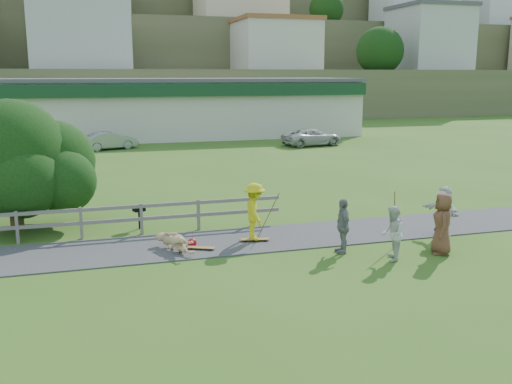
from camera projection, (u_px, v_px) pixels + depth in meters
ground at (220, 258)px, 17.26m from camera, size 260.00×260.00×0.00m
path at (209, 243)px, 18.66m from camera, size 34.00×3.00×0.04m
fence at (61, 219)px, 18.91m from camera, size 15.05×0.10×1.10m
strip_mall at (174, 107)px, 50.64m from camera, size 32.50×10.75×5.10m
hillside at (101, 22)px, 100.00m from camera, size 220.00×67.00×47.50m
skater_rider at (255, 214)px, 18.67m from camera, size 0.79×1.27×1.89m
skater_fallen at (175, 242)px, 17.77m from camera, size 1.76×1.12×0.64m
spectator_a at (392, 234)px, 16.84m from camera, size 0.92×1.00×1.66m
spectator_b at (343, 226)px, 17.60m from camera, size 0.57×1.06×1.72m
spectator_c at (442, 224)px, 17.45m from camera, size 0.94×1.10×1.91m
spectator_d at (443, 212)px, 19.20m from camera, size 0.72×1.70×1.78m
car_silver at (110, 141)px, 41.95m from camera, size 4.22×2.57×1.31m
car_white at (312, 137)px, 44.21m from camera, size 5.06×3.00×1.32m
tree at (14, 181)px, 20.26m from camera, size 6.25×6.25×3.47m
bbq at (139, 217)px, 20.41m from camera, size 0.47×0.41×0.86m
longboard_rider at (255, 241)px, 18.85m from camera, size 0.98×0.42×0.11m
longboard_fallen at (201, 249)px, 17.96m from camera, size 0.89×0.58×0.10m
helmet at (192, 243)px, 18.30m from camera, size 0.29×0.29×0.29m
pole_rider at (268, 213)px, 19.23m from camera, size 0.03×0.03×1.70m
pole_spec_left at (395, 220)px, 18.05m from camera, size 0.03×0.03×1.85m
pole_spec_right at (443, 220)px, 18.22m from camera, size 0.03×0.03×1.74m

